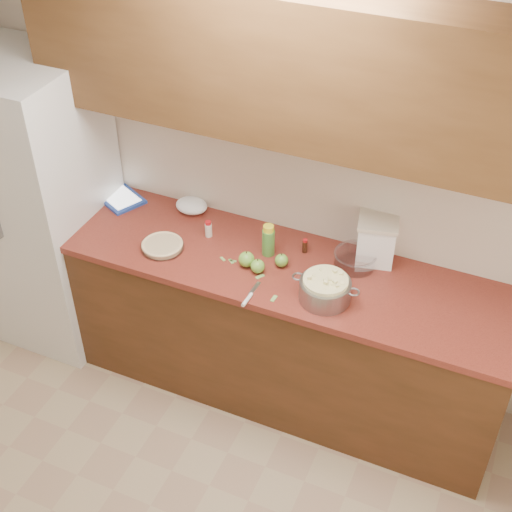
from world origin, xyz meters
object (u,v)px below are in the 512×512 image
at_px(pie, 162,246).
at_px(tablet, 120,198).
at_px(colander, 325,289).
at_px(flour_canister, 377,239).

relative_size(pie, tablet, 0.69).
bearing_deg(colander, tablet, 166.26).
relative_size(flour_canister, tablet, 0.76).
distance_m(colander, tablet, 1.43).
bearing_deg(flour_canister, tablet, -177.42).
bearing_deg(tablet, pie, -7.45).
xyz_separation_m(pie, flour_canister, (1.07, 0.38, 0.11)).
xyz_separation_m(pie, colander, (0.93, -0.03, 0.04)).
xyz_separation_m(flour_canister, tablet, (-1.53, -0.07, -0.12)).
relative_size(colander, tablet, 1.04).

